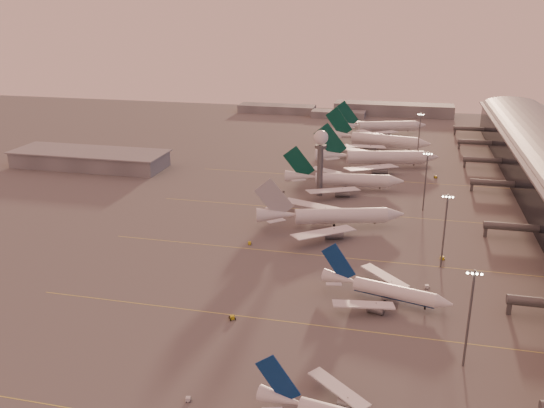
# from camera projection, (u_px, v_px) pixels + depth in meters

# --- Properties ---
(ground) EXTENTS (700.00, 700.00, 0.00)m
(ground) POSITION_uv_depth(u_px,v_px,m) (229.00, 335.00, 148.72)
(ground) COLOR #585656
(ground) RESTS_ON ground
(taxiway_markings) EXTENTS (180.00, 185.25, 0.02)m
(taxiway_markings) POSITION_uv_depth(u_px,v_px,m) (364.00, 258.00, 193.70)
(taxiway_markings) COLOR #E8DE51
(taxiway_markings) RESTS_ON ground
(hangar) EXTENTS (82.00, 27.00, 8.50)m
(hangar) POSITION_uv_depth(u_px,v_px,m) (90.00, 159.00, 302.07)
(hangar) COLOR slate
(hangar) RESTS_ON ground
(radar_tower) EXTENTS (6.40, 6.40, 31.10)m
(radar_tower) POSITION_uv_depth(u_px,v_px,m) (321.00, 150.00, 251.11)
(radar_tower) COLOR #525459
(radar_tower) RESTS_ON ground
(mast_a) EXTENTS (3.60, 0.56, 25.00)m
(mast_a) POSITION_uv_depth(u_px,v_px,m) (469.00, 315.00, 131.63)
(mast_a) COLOR #525459
(mast_a) RESTS_ON ground
(mast_b) EXTENTS (3.60, 0.56, 25.00)m
(mast_b) POSITION_uv_depth(u_px,v_px,m) (445.00, 228.00, 182.86)
(mast_b) COLOR #525459
(mast_b) RESTS_ON ground
(mast_c) EXTENTS (3.60, 0.56, 25.00)m
(mast_c) POSITION_uv_depth(u_px,v_px,m) (426.00, 179.00, 234.52)
(mast_c) COLOR #525459
(mast_c) RESTS_ON ground
(mast_d) EXTENTS (3.60, 0.56, 25.00)m
(mast_d) POSITION_uv_depth(u_px,v_px,m) (419.00, 133.00, 317.71)
(mast_d) COLOR #525459
(mast_d) RESTS_ON ground
(distant_horizon) EXTENTS (165.00, 37.50, 9.00)m
(distant_horizon) POSITION_uv_depth(u_px,v_px,m) (357.00, 110.00, 445.85)
(distant_horizon) COLOR slate
(distant_horizon) RESTS_ON ground
(narrowbody_mid) EXTENTS (38.22, 30.13, 15.21)m
(narrowbody_mid) POSITION_uv_depth(u_px,v_px,m) (385.00, 292.00, 164.47)
(narrowbody_mid) COLOR white
(narrowbody_mid) RESTS_ON ground
(widebody_white) EXTENTS (55.98, 44.24, 20.22)m
(widebody_white) POSITION_uv_depth(u_px,v_px,m) (331.00, 219.00, 219.39)
(widebody_white) COLOR white
(widebody_white) RESTS_ON ground
(greentail_a) EXTENTS (55.31, 44.46, 20.11)m
(greentail_a) POSITION_uv_depth(u_px,v_px,m) (344.00, 182.00, 264.71)
(greentail_a) COLOR white
(greentail_a) RESTS_ON ground
(greentail_b) EXTENTS (64.61, 51.63, 23.80)m
(greentail_b) POSITION_uv_depth(u_px,v_px,m) (377.00, 160.00, 300.15)
(greentail_b) COLOR white
(greentail_b) RESTS_ON ground
(greentail_c) EXTENTS (63.18, 50.55, 23.18)m
(greentail_c) POSITION_uv_depth(u_px,v_px,m) (377.00, 142.00, 339.83)
(greentail_c) COLOR white
(greentail_c) RESTS_ON ground
(greentail_d) EXTENTS (60.00, 47.65, 22.65)m
(greentail_d) POSITION_uv_depth(u_px,v_px,m) (381.00, 128.00, 378.08)
(greentail_d) COLOR white
(greentail_d) RESTS_ON ground
(gsv_truck_a) EXTENTS (5.54, 2.95, 2.12)m
(gsv_truck_a) POSITION_uv_depth(u_px,v_px,m) (190.00, 397.00, 123.51)
(gsv_truck_a) COLOR silver
(gsv_truck_a) RESTS_ON ground
(gsv_tug_mid) EXTENTS (3.83, 4.34, 1.06)m
(gsv_tug_mid) POSITION_uv_depth(u_px,v_px,m) (232.00, 318.00, 155.94)
(gsv_tug_mid) COLOR gold
(gsv_tug_mid) RESTS_ON ground
(gsv_truck_b) EXTENTS (6.15, 2.84, 2.40)m
(gsv_truck_b) POSITION_uv_depth(u_px,v_px,m) (429.00, 285.00, 172.66)
(gsv_truck_b) COLOR silver
(gsv_truck_b) RESTS_ON ground
(gsv_truck_c) EXTENTS (5.76, 3.18, 2.20)m
(gsv_truck_c) POSITION_uv_depth(u_px,v_px,m) (251.00, 242.00, 204.45)
(gsv_truck_c) COLOR gold
(gsv_truck_c) RESTS_ON ground
(gsv_catering_b) EXTENTS (6.23, 4.16, 4.70)m
(gsv_catering_b) POSITION_uv_depth(u_px,v_px,m) (443.00, 253.00, 191.86)
(gsv_catering_b) COLOR gold
(gsv_catering_b) RESTS_ON ground
(gsv_tug_far) EXTENTS (3.13, 4.18, 1.07)m
(gsv_tug_far) POSITION_uv_depth(u_px,v_px,m) (317.00, 216.00, 231.34)
(gsv_tug_far) COLOR silver
(gsv_tug_far) RESTS_ON ground
(gsv_truck_d) EXTENTS (3.40, 5.09, 1.94)m
(gsv_truck_d) POSITION_uv_depth(u_px,v_px,m) (283.00, 190.00, 261.72)
(gsv_truck_d) COLOR #515456
(gsv_truck_d) RESTS_ON ground
(gsv_tug_hangar) EXTENTS (3.86, 2.36, 1.09)m
(gsv_tug_hangar) POSITION_uv_depth(u_px,v_px,m) (436.00, 177.00, 283.32)
(gsv_tug_hangar) COLOR gold
(gsv_tug_hangar) RESTS_ON ground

